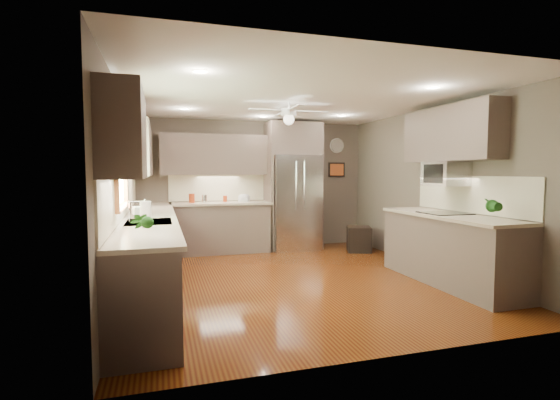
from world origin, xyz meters
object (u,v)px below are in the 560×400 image
soap_bottle (137,210)px  potted_plant_right (493,206)px  microwave (445,174)px  bowl (244,200)px  refrigerator (294,188)px  canister_a (192,198)px  paper_towel (146,214)px  potted_plant_left (142,221)px  stool (359,239)px  canister_d (225,199)px  canister_b (205,199)px

soap_bottle → potted_plant_right: potted_plant_right is taller
soap_bottle → microwave: (4.09, -0.38, 0.44)m
bowl → refrigerator: 1.00m
canister_a → potted_plant_right: (3.17, -3.76, 0.09)m
canister_a → potted_plant_right: 4.92m
refrigerator → paper_towel: (-2.64, -3.15, -0.11)m
canister_a → refrigerator: bearing=-2.5°
bowl → paper_towel: paper_towel is taller
microwave → potted_plant_right: bearing=-95.8°
potted_plant_left → potted_plant_right: bearing=4.5°
refrigerator → stool: (1.09, -0.64, -0.95)m
canister_a → microwave: 4.33m
refrigerator → paper_towel: 4.12m
soap_bottle → bowl: size_ratio=0.89×
canister_d → soap_bottle: (-1.44, -2.43, 0.04)m
paper_towel → microwave: bearing=6.4°
stool → paper_towel: paper_towel is taller
potted_plant_right → stool: size_ratio=0.62×
microwave → paper_towel: 4.02m
bowl → stool: 2.29m
canister_b → soap_bottle: size_ratio=0.70×
stool → refrigerator: bearing=149.6°
potted_plant_left → paper_towel: 0.82m
potted_plant_right → stool: bearing=92.6°
potted_plant_left → potted_plant_right: size_ratio=0.92×
canister_b → potted_plant_right: 4.75m
soap_bottle → potted_plant_left: (0.12, -1.64, 0.06)m
soap_bottle → stool: bearing=23.7°
canister_a → canister_d: bearing=0.8°
canister_d → stool: canister_d is taller
canister_a → canister_d: 0.61m
canister_d → potted_plant_left: size_ratio=0.36×
potted_plant_left → paper_towel: size_ratio=1.14×
canister_b → microwave: (3.04, -2.77, 0.47)m
canister_d → paper_towel: bearing=-112.0°
soap_bottle → refrigerator: size_ratio=0.08×
potted_plant_right → refrigerator: (-1.23, 3.67, 0.08)m
stool → potted_plant_right: bearing=-87.4°
potted_plant_left → refrigerator: refrigerator is taller
microwave → stool: size_ratio=0.99×
potted_plant_right → microwave: (0.10, 0.96, 0.37)m
canister_b → canister_d: bearing=5.3°
potted_plant_left → canister_b: bearing=76.9°
canister_a → canister_b: (0.23, -0.03, -0.01)m
bowl → stool: (2.06, -0.68, -0.73)m
canister_a → stool: canister_a is taller
bowl → paper_towel: size_ratio=0.84×
refrigerator → microwave: size_ratio=4.45×
canister_b → potted_plant_right: potted_plant_right is taller
canister_a → potted_plant_left: potted_plant_left is taller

